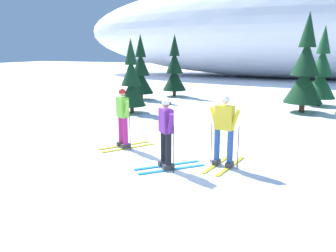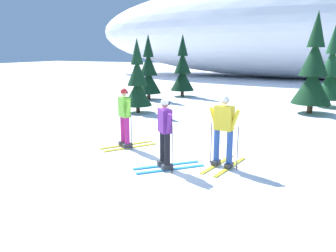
{
  "view_description": "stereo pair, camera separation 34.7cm",
  "coord_description": "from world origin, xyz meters",
  "px_view_note": "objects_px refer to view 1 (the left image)",
  "views": [
    {
      "loc": [
        2.9,
        -7.99,
        2.95
      ],
      "look_at": [
        -0.48,
        0.07,
        0.95
      ],
      "focal_mm": 35.95,
      "sensor_mm": 36.0,
      "label": 1
    },
    {
      "loc": [
        3.22,
        -7.85,
        2.95
      ],
      "look_at": [
        -0.48,
        0.07,
        0.95
      ],
      "focal_mm": 35.95,
      "sensor_mm": 36.0,
      "label": 2
    }
  ],
  "objects_px": {
    "skier_purple_jacket": "(166,133)",
    "pine_tree_center_right": "(321,73)",
    "pine_tree_left": "(174,71)",
    "skier_lime_jacket": "(123,117)",
    "pine_tree_far_left": "(141,73)",
    "pine_tree_center_left": "(131,82)",
    "pine_tree_center": "(305,71)",
    "skier_yellow_jacket": "(224,129)"
  },
  "relations": [
    {
      "from": "pine_tree_far_left",
      "to": "pine_tree_left",
      "type": "distance_m",
      "value": 2.48
    },
    {
      "from": "pine_tree_center_left",
      "to": "pine_tree_center_right",
      "type": "height_order",
      "value": "pine_tree_center_right"
    },
    {
      "from": "skier_purple_jacket",
      "to": "pine_tree_center_right",
      "type": "height_order",
      "value": "pine_tree_center_right"
    },
    {
      "from": "skier_yellow_jacket",
      "to": "pine_tree_center",
      "type": "relative_size",
      "value": 0.4
    },
    {
      "from": "pine_tree_far_left",
      "to": "pine_tree_left",
      "type": "bearing_deg",
      "value": 58.51
    },
    {
      "from": "pine_tree_center_right",
      "to": "pine_tree_far_left",
      "type": "bearing_deg",
      "value": -170.51
    },
    {
      "from": "pine_tree_center_left",
      "to": "pine_tree_center",
      "type": "height_order",
      "value": "pine_tree_center"
    },
    {
      "from": "pine_tree_center",
      "to": "pine_tree_center_left",
      "type": "bearing_deg",
      "value": -156.22
    },
    {
      "from": "pine_tree_far_left",
      "to": "skier_purple_jacket",
      "type": "bearing_deg",
      "value": -59.81
    },
    {
      "from": "pine_tree_left",
      "to": "pine_tree_center",
      "type": "relative_size",
      "value": 0.84
    },
    {
      "from": "skier_lime_jacket",
      "to": "pine_tree_center_right",
      "type": "relative_size",
      "value": 0.44
    },
    {
      "from": "skier_lime_jacket",
      "to": "skier_purple_jacket",
      "type": "distance_m",
      "value": 2.26
    },
    {
      "from": "skier_purple_jacket",
      "to": "pine_tree_left",
      "type": "relative_size",
      "value": 0.46
    },
    {
      "from": "pine_tree_center_right",
      "to": "pine_tree_left",
      "type": "bearing_deg",
      "value": 176.74
    },
    {
      "from": "pine_tree_center",
      "to": "skier_yellow_jacket",
      "type": "bearing_deg",
      "value": -100.4
    },
    {
      "from": "pine_tree_center_left",
      "to": "skier_purple_jacket",
      "type": "bearing_deg",
      "value": -54.95
    },
    {
      "from": "skier_lime_jacket",
      "to": "pine_tree_left",
      "type": "distance_m",
      "value": 11.7
    },
    {
      "from": "pine_tree_center",
      "to": "pine_tree_center_right",
      "type": "relative_size",
      "value": 1.11
    },
    {
      "from": "pine_tree_center",
      "to": "pine_tree_center_right",
      "type": "xyz_separation_m",
      "value": [
        0.76,
        2.37,
        -0.2
      ]
    },
    {
      "from": "skier_purple_jacket",
      "to": "pine_tree_center_left",
      "type": "height_order",
      "value": "pine_tree_center_left"
    },
    {
      "from": "skier_lime_jacket",
      "to": "skier_yellow_jacket",
      "type": "bearing_deg",
      "value": -8.61
    },
    {
      "from": "skier_purple_jacket",
      "to": "pine_tree_center",
      "type": "distance_m",
      "value": 10.15
    },
    {
      "from": "skier_lime_jacket",
      "to": "pine_tree_center",
      "type": "distance_m",
      "value": 9.82
    },
    {
      "from": "pine_tree_far_left",
      "to": "pine_tree_left",
      "type": "height_order",
      "value": "pine_tree_left"
    },
    {
      "from": "pine_tree_center_left",
      "to": "pine_tree_center",
      "type": "xyz_separation_m",
      "value": [
        7.42,
        3.27,
        0.5
      ]
    },
    {
      "from": "skier_purple_jacket",
      "to": "pine_tree_left",
      "type": "distance_m",
      "value": 13.42
    },
    {
      "from": "pine_tree_center_left",
      "to": "pine_tree_center",
      "type": "distance_m",
      "value": 8.13
    },
    {
      "from": "pine_tree_center",
      "to": "pine_tree_center_right",
      "type": "distance_m",
      "value": 2.5
    },
    {
      "from": "pine_tree_left",
      "to": "pine_tree_far_left",
      "type": "bearing_deg",
      "value": -121.49
    },
    {
      "from": "skier_lime_jacket",
      "to": "pine_tree_far_left",
      "type": "xyz_separation_m",
      "value": [
        -4.14,
        9.22,
        0.65
      ]
    },
    {
      "from": "skier_yellow_jacket",
      "to": "pine_tree_center_left",
      "type": "xyz_separation_m",
      "value": [
        -5.78,
        5.69,
        0.45
      ]
    },
    {
      "from": "pine_tree_center",
      "to": "skier_lime_jacket",
      "type": "bearing_deg",
      "value": -119.8
    },
    {
      "from": "pine_tree_far_left",
      "to": "pine_tree_center",
      "type": "height_order",
      "value": "pine_tree_center"
    },
    {
      "from": "skier_yellow_jacket",
      "to": "pine_tree_far_left",
      "type": "xyz_separation_m",
      "value": [
        -7.34,
        9.71,
        0.61
      ]
    },
    {
      "from": "skier_yellow_jacket",
      "to": "skier_lime_jacket",
      "type": "xyz_separation_m",
      "value": [
        -3.21,
        0.49,
        -0.04
      ]
    },
    {
      "from": "pine_tree_far_left",
      "to": "pine_tree_left",
      "type": "xyz_separation_m",
      "value": [
        1.29,
        2.11,
        0.03
      ]
    },
    {
      "from": "pine_tree_center",
      "to": "pine_tree_center_right",
      "type": "bearing_deg",
      "value": 72.21
    },
    {
      "from": "pine_tree_center_right",
      "to": "skier_lime_jacket",
      "type": "bearing_deg",
      "value": -117.37
    },
    {
      "from": "pine_tree_far_left",
      "to": "pine_tree_center_left",
      "type": "xyz_separation_m",
      "value": [
        1.57,
        -4.01,
        -0.15
      ]
    },
    {
      "from": "pine_tree_far_left",
      "to": "pine_tree_center",
      "type": "distance_m",
      "value": 9.03
    },
    {
      "from": "skier_yellow_jacket",
      "to": "skier_lime_jacket",
      "type": "height_order",
      "value": "skier_yellow_jacket"
    },
    {
      "from": "skier_yellow_jacket",
      "to": "pine_tree_left",
      "type": "relative_size",
      "value": 0.48
    }
  ]
}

